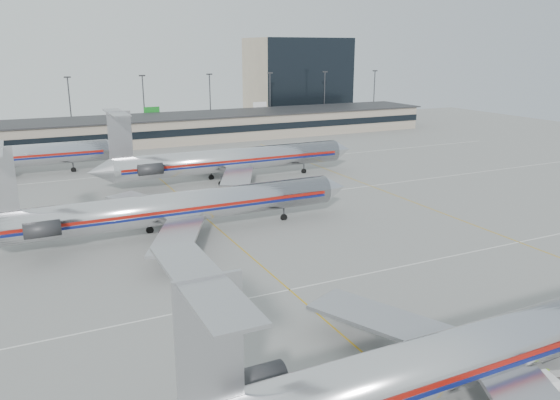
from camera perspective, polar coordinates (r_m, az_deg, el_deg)
ground at (r=44.03m, az=7.03°, el=-14.25°), size 260.00×260.00×0.00m
apron_markings at (r=51.73m, az=0.99°, el=-9.36°), size 160.00×0.15×0.02m
terminal at (r=132.88m, az=-16.42°, el=6.87°), size 162.00×17.00×6.25m
light_mast_row at (r=146.02m, az=-17.54°, el=9.66°), size 163.60×0.40×15.28m
distant_building at (r=180.45m, az=1.80°, el=12.60°), size 30.00×20.00×25.00m
jet_foreground at (r=37.42m, az=19.57°, el=-14.75°), size 45.75×26.94×11.97m
jet_second_row at (r=65.90m, az=-11.44°, el=-0.81°), size 47.06×27.71×12.32m
jet_third_row at (r=92.38m, az=-5.51°, el=4.20°), size 46.83×28.81×12.81m
uld_container at (r=40.16m, az=25.61°, el=-17.40°), size 2.10×1.88×1.90m
belt_loader at (r=43.91m, az=27.04°, el=-15.06°), size 4.95×2.57×2.53m
ramp_worker_near at (r=41.48m, az=26.08°, el=-16.55°), size 0.73×0.66×1.67m
ramp_worker_far at (r=40.83m, az=25.73°, el=-17.02°), size 1.02×0.92×1.71m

